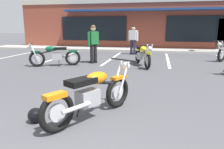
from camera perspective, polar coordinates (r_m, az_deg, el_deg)
The scene contains 10 objects.
ground_plane at distance 6.04m, azimuth 2.77°, elevation -3.08°, with size 80.00×80.00×0.00m, color #47474C.
sidewalk_kerb at distance 14.73m, azimuth 8.45°, elevation 6.38°, with size 22.00×1.80×0.14m, color #A8A59E.
brick_storefront_building at distance 18.74m, azimuth 9.49°, elevation 12.78°, with size 18.85×7.26×3.49m.
painted_stall_lines at distance 11.18m, azimuth 7.20°, elevation 4.12°, with size 14.09×4.80×0.01m.
motorcycle_foreground_classic at distance 3.90m, azimuth -5.21°, elevation -4.89°, with size 1.30×1.89×0.98m.
motorcycle_red_sportbike at distance 9.10m, azimuth 8.00°, elevation 5.10°, with size 1.04×2.02×0.98m.
motorcycle_blue_standard at distance 9.32m, azimuth -14.83°, elevation 4.98°, with size 1.97×1.15×0.98m.
person_in_black_shirt at distance 12.84m, azimuth 5.58°, elevation 9.50°, with size 0.60×0.35×1.68m.
person_in_shorts_foreground at distance 9.73m, azimuth -4.90°, elevation 8.54°, with size 0.43×0.55×1.68m.
helmet_on_pavement at distance 4.03m, azimuth -19.41°, elevation -10.00°, with size 0.26×0.26×0.26m.
Camera 1 is at (0.93, -1.55, 1.63)m, focal length 34.91 mm.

